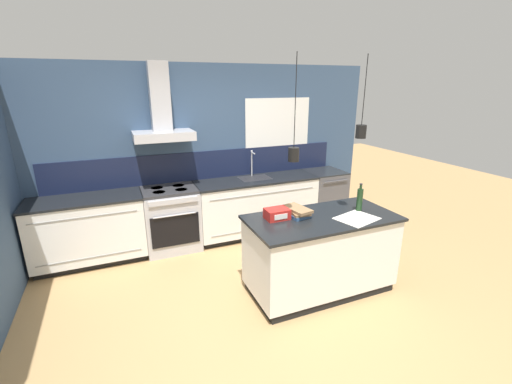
# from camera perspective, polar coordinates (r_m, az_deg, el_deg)

# --- Properties ---
(ground_plane) EXTENTS (16.00, 16.00, 0.00)m
(ground_plane) POSITION_cam_1_polar(r_m,az_deg,el_deg) (4.00, -0.39, -17.80)
(ground_plane) COLOR tan
(ground_plane) RESTS_ON ground
(wall_back) EXTENTS (5.60, 2.22, 2.60)m
(wall_back) POSITION_cam_1_polar(r_m,az_deg,el_deg) (5.25, -9.13, 6.85)
(wall_back) COLOR #354C6B
(wall_back) RESTS_ON ground_plane
(counter_run_left) EXTENTS (1.41, 0.64, 0.91)m
(counter_run_left) POSITION_cam_1_polar(r_m,az_deg,el_deg) (5.07, -26.06, -5.72)
(counter_run_left) COLOR black
(counter_run_left) RESTS_ON ground_plane
(counter_run_sink) EXTENTS (1.92, 0.64, 1.33)m
(counter_run_sink) POSITION_cam_1_polar(r_m,az_deg,el_deg) (5.43, 0.01, -2.33)
(counter_run_sink) COLOR black
(counter_run_sink) RESTS_ON ground_plane
(oven_range) EXTENTS (0.76, 0.66, 0.91)m
(oven_range) POSITION_cam_1_polar(r_m,az_deg,el_deg) (5.09, -13.92, -4.34)
(oven_range) COLOR #B5B5BA
(oven_range) RESTS_ON ground_plane
(dishwasher) EXTENTS (0.60, 0.65, 0.91)m
(dishwasher) POSITION_cam_1_polar(r_m,az_deg,el_deg) (6.00, 11.12, -0.75)
(dishwasher) COLOR #4C4C51
(dishwasher) RESTS_ON ground_plane
(kitchen_island) EXTENTS (1.68, 0.83, 0.91)m
(kitchen_island) POSITION_cam_1_polar(r_m,az_deg,el_deg) (4.05, 10.63, -10.03)
(kitchen_island) COLOR black
(kitchen_island) RESTS_ON ground_plane
(bottle_on_island) EXTENTS (0.07, 0.07, 0.33)m
(bottle_on_island) POSITION_cam_1_polar(r_m,az_deg,el_deg) (4.09, 16.89, -1.20)
(bottle_on_island) COLOR #193319
(bottle_on_island) RESTS_ON kitchen_island
(book_stack) EXTENTS (0.25, 0.36, 0.10)m
(book_stack) POSITION_cam_1_polar(r_m,az_deg,el_deg) (3.83, 6.91, -3.30)
(book_stack) COLOR #335684
(book_stack) RESTS_ON kitchen_island
(red_supply_box) EXTENTS (0.25, 0.19, 0.11)m
(red_supply_box) POSITION_cam_1_polar(r_m,az_deg,el_deg) (3.73, 3.52, -3.65)
(red_supply_box) COLOR red
(red_supply_box) RESTS_ON kitchen_island
(paper_pile) EXTENTS (0.50, 0.45, 0.01)m
(paper_pile) POSITION_cam_1_polar(r_m,az_deg,el_deg) (3.90, 16.45, -4.25)
(paper_pile) COLOR silver
(paper_pile) RESTS_ON kitchen_island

